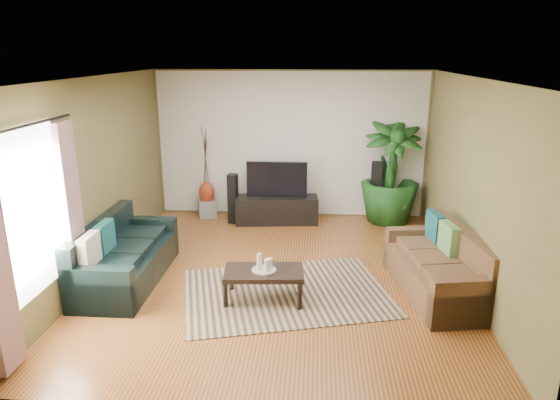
# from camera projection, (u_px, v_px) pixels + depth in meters

# --- Properties ---
(floor) EXTENTS (5.50, 5.50, 0.00)m
(floor) POSITION_uv_depth(u_px,v_px,m) (279.00, 276.00, 6.97)
(floor) COLOR #995C27
(floor) RESTS_ON ground
(ceiling) EXTENTS (5.50, 5.50, 0.00)m
(ceiling) POSITION_uv_depth(u_px,v_px,m) (279.00, 78.00, 6.20)
(ceiling) COLOR white
(ceiling) RESTS_ON ground
(wall_back) EXTENTS (5.00, 0.00, 5.00)m
(wall_back) POSITION_uv_depth(u_px,v_px,m) (290.00, 145.00, 9.21)
(wall_back) COLOR olive
(wall_back) RESTS_ON ground
(wall_front) EXTENTS (5.00, 0.00, 5.00)m
(wall_front) POSITION_uv_depth(u_px,v_px,m) (252.00, 271.00, 3.96)
(wall_front) COLOR olive
(wall_front) RESTS_ON ground
(wall_left) EXTENTS (0.00, 5.50, 5.50)m
(wall_left) POSITION_uv_depth(u_px,v_px,m) (95.00, 179.00, 6.77)
(wall_left) COLOR olive
(wall_left) RESTS_ON ground
(wall_right) EXTENTS (0.00, 5.50, 5.50)m
(wall_right) POSITION_uv_depth(u_px,v_px,m) (473.00, 186.00, 6.40)
(wall_right) COLOR olive
(wall_right) RESTS_ON ground
(backwall_panel) EXTENTS (4.90, 0.00, 4.90)m
(backwall_panel) POSITION_uv_depth(u_px,v_px,m) (290.00, 145.00, 9.20)
(backwall_panel) COLOR white
(backwall_panel) RESTS_ON ground
(window_pane) EXTENTS (0.00, 1.80, 1.80)m
(window_pane) POSITION_uv_depth(u_px,v_px,m) (31.00, 212.00, 5.22)
(window_pane) COLOR white
(window_pane) RESTS_ON ground
(curtain_far) EXTENTS (0.08, 0.35, 2.20)m
(curtain_far) POSITION_uv_depth(u_px,v_px,m) (73.00, 213.00, 6.01)
(curtain_far) COLOR gray
(curtain_far) RESTS_ON ground
(curtain_rod) EXTENTS (0.03, 1.90, 0.03)m
(curtain_rod) POSITION_uv_depth(u_px,v_px,m) (23.00, 127.00, 4.96)
(curtain_rod) COLOR black
(curtain_rod) RESTS_ON ground
(sofa_left) EXTENTS (0.86, 2.00, 0.85)m
(sofa_left) POSITION_uv_depth(u_px,v_px,m) (126.00, 251.00, 6.72)
(sofa_left) COLOR black
(sofa_left) RESTS_ON floor
(sofa_right) EXTENTS (1.12, 1.94, 0.85)m
(sofa_right) POSITION_uv_depth(u_px,v_px,m) (437.00, 263.00, 6.37)
(sofa_right) COLOR brown
(sofa_right) RESTS_ON floor
(area_rug) EXTENTS (2.98, 2.45, 0.01)m
(area_rug) POSITION_uv_depth(u_px,v_px,m) (286.00, 292.00, 6.49)
(area_rug) COLOR tan
(area_rug) RESTS_ON floor
(coffee_table) EXTENTS (1.03, 0.61, 0.40)m
(coffee_table) POSITION_uv_depth(u_px,v_px,m) (264.00, 285.00, 6.26)
(coffee_table) COLOR black
(coffee_table) RESTS_ON floor
(candle_tray) EXTENTS (0.30, 0.30, 0.01)m
(candle_tray) POSITION_uv_depth(u_px,v_px,m) (264.00, 270.00, 6.20)
(candle_tray) COLOR #999994
(candle_tray) RESTS_ON coffee_table
(candle_tall) EXTENTS (0.06, 0.06, 0.20)m
(candle_tall) POSITION_uv_depth(u_px,v_px,m) (259.00, 261.00, 6.20)
(candle_tall) COLOR beige
(candle_tall) RESTS_ON candle_tray
(candle_mid) EXTENTS (0.06, 0.06, 0.15)m
(candle_mid) POSITION_uv_depth(u_px,v_px,m) (267.00, 265.00, 6.13)
(candle_mid) COLOR beige
(candle_mid) RESTS_ON candle_tray
(candle_short) EXTENTS (0.06, 0.06, 0.13)m
(candle_short) POSITION_uv_depth(u_px,v_px,m) (270.00, 263.00, 6.23)
(candle_short) COLOR beige
(candle_short) RESTS_ON candle_tray
(tv_stand) EXTENTS (1.51, 0.58, 0.49)m
(tv_stand) POSITION_uv_depth(u_px,v_px,m) (277.00, 210.00, 9.06)
(tv_stand) COLOR black
(tv_stand) RESTS_ON floor
(television) EXTENTS (1.08, 0.06, 0.64)m
(television) POSITION_uv_depth(u_px,v_px,m) (277.00, 179.00, 8.92)
(television) COLOR black
(television) RESTS_ON tv_stand
(speaker_left) EXTENTS (0.18, 0.20, 0.91)m
(speaker_left) POSITION_uv_depth(u_px,v_px,m) (233.00, 199.00, 9.01)
(speaker_left) COLOR black
(speaker_left) RESTS_ON floor
(speaker_right) EXTENTS (0.23, 0.25, 1.10)m
(speaker_right) POSITION_uv_depth(u_px,v_px,m) (376.00, 192.00, 9.09)
(speaker_right) COLOR black
(speaker_right) RESTS_ON floor
(potted_plant) EXTENTS (1.07, 1.07, 1.84)m
(potted_plant) POSITION_uv_depth(u_px,v_px,m) (391.00, 173.00, 8.94)
(potted_plant) COLOR #174718
(potted_plant) RESTS_ON floor
(plant_pot) EXTENTS (0.34, 0.34, 0.26)m
(plant_pot) POSITION_uv_depth(u_px,v_px,m) (388.00, 214.00, 9.17)
(plant_pot) COLOR black
(plant_pot) RESTS_ON floor
(pedestal) EXTENTS (0.41, 0.41, 0.32)m
(pedestal) POSITION_uv_depth(u_px,v_px,m) (207.00, 208.00, 9.43)
(pedestal) COLOR gray
(pedestal) RESTS_ON floor
(vase) EXTENTS (0.30, 0.30, 0.41)m
(vase) POSITION_uv_depth(u_px,v_px,m) (207.00, 192.00, 9.34)
(vase) COLOR #9B341C
(vase) RESTS_ON pedestal
(side_table) EXTENTS (0.45, 0.45, 0.47)m
(side_table) POSITION_uv_depth(u_px,v_px,m) (135.00, 241.00, 7.62)
(side_table) COLOR brown
(side_table) RESTS_ON floor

